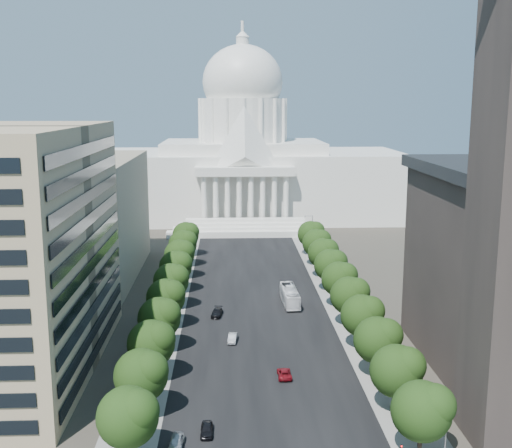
{
  "coord_description": "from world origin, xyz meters",
  "views": [
    {
      "loc": [
        -5.55,
        -60.36,
        43.64
      ],
      "look_at": [
        0.5,
        80.43,
        16.79
      ],
      "focal_mm": 45.0,
      "sensor_mm": 36.0,
      "label": 1
    }
  ],
  "objects": [
    {
      "name": "tree_r_b",
      "position": [
        18.34,
        23.81,
        6.45
      ],
      "size": [
        7.79,
        7.6,
        9.97
      ],
      "color": "#33261C",
      "rests_on": "ground"
    },
    {
      "name": "tree_l_g",
      "position": [
        -17.66,
        83.81,
        6.45
      ],
      "size": [
        7.79,
        7.6,
        9.97
      ],
      "color": "#33261C",
      "rests_on": "ground"
    },
    {
      "name": "tree_l_d",
      "position": [
        -17.66,
        47.81,
        6.45
      ],
      "size": [
        7.79,
        7.6,
        9.97
      ],
      "color": "#33261C",
      "rests_on": "ground"
    },
    {
      "name": "tree_r_g",
      "position": [
        18.34,
        83.81,
        6.45
      ],
      "size": [
        7.79,
        7.6,
        9.97
      ],
      "color": "#33261C",
      "rests_on": "ground"
    },
    {
      "name": "tree_r_c",
      "position": [
        18.34,
        35.81,
        6.45
      ],
      "size": [
        7.79,
        7.6,
        9.97
      ],
      "color": "#33261C",
      "rests_on": "ground"
    },
    {
      "name": "streetlight_f",
      "position": [
        19.9,
        135.0,
        5.82
      ],
      "size": [
        2.61,
        0.44,
        9.0
      ],
      "color": "gray",
      "rests_on": "ground"
    },
    {
      "name": "tree_r_a",
      "position": [
        18.34,
        11.81,
        6.45
      ],
      "size": [
        7.79,
        7.6,
        9.97
      ],
      "color": "#33261C",
      "rests_on": "ground"
    },
    {
      "name": "streetlight_e",
      "position": [
        19.9,
        110.0,
        5.82
      ],
      "size": [
        2.61,
        0.44,
        9.0
      ],
      "color": "gray",
      "rests_on": "ground"
    },
    {
      "name": "tree_r_h",
      "position": [
        18.34,
        95.81,
        6.45
      ],
      "size": [
        7.79,
        7.6,
        9.97
      ],
      "color": "#33261C",
      "rests_on": "ground"
    },
    {
      "name": "tree_r_e",
      "position": [
        18.34,
        59.81,
        6.45
      ],
      "size": [
        7.79,
        7.6,
        9.97
      ],
      "color": "#33261C",
      "rests_on": "ground"
    },
    {
      "name": "tree_r_i",
      "position": [
        18.34,
        107.81,
        6.45
      ],
      "size": [
        7.79,
        7.6,
        9.97
      ],
      "color": "#33261C",
      "rests_on": "ground"
    },
    {
      "name": "streetlight_d",
      "position": [
        19.9,
        85.0,
        5.82
      ],
      "size": [
        2.61,
        0.44,
        9.0
      ],
      "color": "gray",
      "rests_on": "ground"
    },
    {
      "name": "car_parked",
      "position": [
        -12.51,
        15.33,
        0.77
      ],
      "size": [
        2.0,
        4.58,
        1.53
      ],
      "primitive_type": "imported",
      "rotation": [
        0.0,
        0.0,
        -0.04
      ],
      "color": "#A8ABB0",
      "rests_on": "ground"
    },
    {
      "name": "office_block_left_far",
      "position": [
        -48.0,
        100.0,
        15.0
      ],
      "size": [
        38.0,
        52.0,
        30.0
      ],
      "primitive_type": "cube",
      "color": "gray",
      "rests_on": "ground"
    },
    {
      "name": "tree_l_b",
      "position": [
        -17.66,
        23.81,
        6.45
      ],
      "size": [
        7.79,
        7.6,
        9.97
      ],
      "color": "#33261C",
      "rests_on": "ground"
    },
    {
      "name": "tree_l_a",
      "position": [
        -17.66,
        11.81,
        6.45
      ],
      "size": [
        7.79,
        7.6,
        9.97
      ],
      "color": "#33261C",
      "rests_on": "ground"
    },
    {
      "name": "tree_l_i",
      "position": [
        -17.66,
        107.81,
        6.45
      ],
      "size": [
        7.79,
        7.6,
        9.97
      ],
      "color": "#33261C",
      "rests_on": "ground"
    },
    {
      "name": "streetlight_b",
      "position": [
        19.9,
        35.0,
        5.82
      ],
      "size": [
        2.61,
        0.44,
        9.0
      ],
      "color": "gray",
      "rests_on": "ground"
    },
    {
      "name": "streetlight_a",
      "position": [
        19.9,
        10.0,
        5.82
      ],
      "size": [
        2.61,
        0.44,
        9.0
      ],
      "color": "gray",
      "rests_on": "ground"
    },
    {
      "name": "tree_l_j",
      "position": [
        -17.66,
        119.81,
        6.45
      ],
      "size": [
        7.79,
        7.6,
        9.97
      ],
      "color": "#33261C",
      "rests_on": "ground"
    },
    {
      "name": "tree_l_h",
      "position": [
        -17.66,
        95.81,
        6.45
      ],
      "size": [
        7.79,
        7.6,
        9.97
      ],
      "color": "#33261C",
      "rests_on": "ground"
    },
    {
      "name": "tree_r_d",
      "position": [
        18.34,
        47.81,
        6.45
      ],
      "size": [
        7.79,
        7.6,
        9.97
      ],
      "color": "#33261C",
      "rests_on": "ground"
    },
    {
      "name": "city_bus",
      "position": [
        7.69,
        74.42,
        1.82
      ],
      "size": [
        3.53,
        13.19,
        3.65
      ],
      "primitive_type": "imported",
      "rotation": [
        0.0,
        0.0,
        0.04
      ],
      "color": "white",
      "rests_on": "ground"
    },
    {
      "name": "tree_l_f",
      "position": [
        -17.66,
        71.81,
        6.45
      ],
      "size": [
        7.79,
        7.6,
        9.97
      ],
      "color": "#33261C",
      "rests_on": "ground"
    },
    {
      "name": "tree_r_f",
      "position": [
        18.34,
        71.81,
        6.45
      ],
      "size": [
        7.79,
        7.6,
        9.97
      ],
      "color": "#33261C",
      "rests_on": "ground"
    },
    {
      "name": "car_dark_a",
      "position": [
        -8.73,
        18.6,
        0.71
      ],
      "size": [
        1.67,
        4.15,
        1.41
      ],
      "primitive_type": "imported",
      "rotation": [
        0.0,
        0.0,
        -0.0
      ],
      "color": "black",
      "rests_on": "ground"
    },
    {
      "name": "capitol",
      "position": [
        0.0,
        184.89,
        20.01
      ],
      "size": [
        120.0,
        56.0,
        73.0
      ],
      "color": "white",
      "rests_on": "ground"
    },
    {
      "name": "tree_l_e",
      "position": [
        -17.66,
        59.81,
        6.45
      ],
      "size": [
        7.79,
        7.6,
        9.97
      ],
      "color": "#33261C",
      "rests_on": "ground"
    },
    {
      "name": "sidewalk_right",
      "position": [
        19.0,
        90.0,
        0.0
      ],
      "size": [
        8.0,
        260.0,
        0.02
      ],
      "primitive_type": "cube",
      "color": "gray",
      "rests_on": "ground"
    },
    {
      "name": "sidewalk_left",
      "position": [
        -19.0,
        90.0,
        0.0
      ],
      "size": [
        8.0,
        260.0,
        0.02
      ],
      "primitive_type": "cube",
      "color": "gray",
      "rests_on": "ground"
    },
    {
      "name": "streetlight_c",
      "position": [
        19.9,
        60.0,
        5.82
      ],
      "size": [
        2.61,
        0.44,
        9.0
      ],
      "color": "gray",
      "rests_on": "ground"
    },
    {
      "name": "tree_l_c",
      "position": [
        -17.66,
        35.81,
        6.45
      ],
      "size": [
        7.79,
        7.6,
        9.97
      ],
      "color": "#33261C",
      "rests_on": "ground"
    },
    {
      "name": "car_silver",
      "position": [
        -5.07,
        52.18,
        0.72
      ],
      "size": [
        1.95,
        4.48,
        1.43
      ],
      "primitive_type": "imported",
      "rotation": [
        0.0,
        0.0,
        -0.1
      ],
      "color": "#B3B7BC",
      "rests_on": "ground"
    },
    {
      "name": "car_dark_b",
      "position": [
        -8.19,
        66.77,
        0.72
      ],
      "size": [
        2.67,
        5.21,
        1.45
      ],
      "primitive_type": "imported",
      "rotation": [
        0.0,
        0.0,
        -0.13
      ],
      "color": "black",
      "rests_on": "ground"
    },
    {
      "name": "car_red",
      "position": [
        3.17,
        36.19,
        0.65
      ],
      "size": [
        2.23,
        4.71,
        1.3
      ],
      "primitive_type": "imported",
      "rotation": [
        0.0,
        0.0,
        3.16
      ],
      "color": "maroon",
      "rests_on": "ground"
    },
    {
      "name": "road_asphalt",
      "position": [
        0.0,
        90.0,
        0.0
      ],
      "size": [
        30.0,
        260.0,
        0.01
      ],
      "primitive_type": "cube",
      "color": "black",
      "rests_on": "ground"
    },
    {
      "name": "tree_r_j",
      "position": [
        18.34,
        119.81,
        6.45
      ],
      "size": [
        7.79,
        7.6,
        9.97
      ],
      "color": "#33261C",
      "rests_on": "ground"
    }
  ]
}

